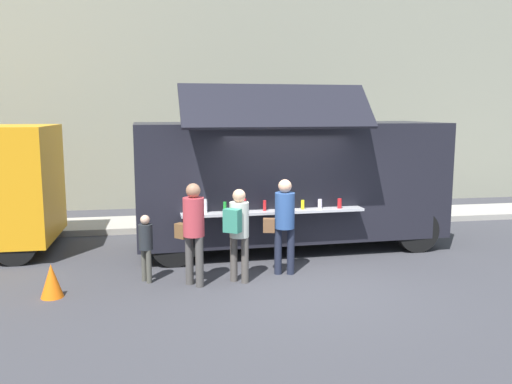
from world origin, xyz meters
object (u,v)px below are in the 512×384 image
object	(u,v)px
customer_mid_with_backpack	(238,226)
child_near_queue	(146,242)
traffic_cone_orange	(52,281)
trash_bin	(402,203)
customer_front_ordering	(284,218)
customer_rear_waiting	(193,225)
food_truck_main	(289,179)

from	to	relation	value
customer_mid_with_backpack	child_near_queue	distance (m)	1.63
traffic_cone_orange	child_near_queue	bearing A→B (deg)	19.75
child_near_queue	trash_bin	bearing A→B (deg)	-0.65
customer_front_ordering	customer_rear_waiting	size ratio (longest dim) A/B	0.99
customer_mid_with_backpack	food_truck_main	bearing A→B (deg)	1.97
traffic_cone_orange	customer_rear_waiting	world-z (taller)	customer_rear_waiting
trash_bin	child_near_queue	size ratio (longest dim) A/B	0.80
traffic_cone_orange	customer_mid_with_backpack	distance (m)	3.15
food_truck_main	trash_bin	xyz separation A→B (m)	(3.74, 2.32, -1.02)
customer_rear_waiting	trash_bin	bearing A→B (deg)	-5.96
food_truck_main	customer_mid_with_backpack	world-z (taller)	food_truck_main
trash_bin	traffic_cone_orange	bearing A→B (deg)	-149.91
customer_rear_waiting	child_near_queue	size ratio (longest dim) A/B	1.48
customer_front_ordering	food_truck_main	bearing A→B (deg)	-4.28
traffic_cone_orange	customer_front_ordering	world-z (taller)	customer_front_ordering
trash_bin	customer_mid_with_backpack	bearing A→B (deg)	-138.66
trash_bin	customer_front_ordering	distance (m)	6.06
traffic_cone_orange	trash_bin	size ratio (longest dim) A/B	0.58
food_truck_main	trash_bin	world-z (taller)	food_truck_main
food_truck_main	traffic_cone_orange	distance (m)	5.27
customer_rear_waiting	customer_mid_with_backpack	bearing A→B (deg)	-42.81
customer_front_ordering	child_near_queue	size ratio (longest dim) A/B	1.47
trash_bin	customer_front_ordering	bearing A→B (deg)	-135.54
customer_mid_with_backpack	customer_front_ordering	bearing A→B (deg)	-34.04
trash_bin	customer_front_ordering	world-z (taller)	customer_front_ordering
traffic_cone_orange	child_near_queue	size ratio (longest dim) A/B	0.46
customer_front_ordering	customer_rear_waiting	distance (m)	1.69
food_truck_main	customer_rear_waiting	xyz separation A→B (m)	(-2.22, -2.25, -0.45)
food_truck_main	child_near_queue	distance (m)	3.67
food_truck_main	child_near_queue	size ratio (longest dim) A/B	5.51
traffic_cone_orange	customer_mid_with_backpack	size ratio (longest dim) A/B	0.33
customer_front_ordering	customer_rear_waiting	bearing A→B (deg)	114.24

